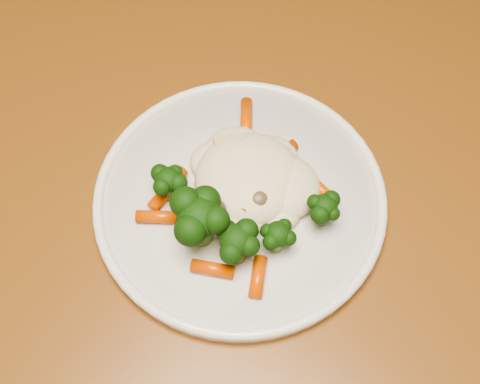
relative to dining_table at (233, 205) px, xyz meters
The scene contains 3 objects.
dining_table is the anchor object (origin of this frame).
plate 0.11m from the dining_table, 47.80° to the right, with size 0.27×0.27×0.01m, color white.
meal 0.14m from the dining_table, 50.84° to the right, with size 0.17×0.19×0.06m.
Camera 1 is at (-0.01, -0.54, 1.25)m, focal length 45.00 mm.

